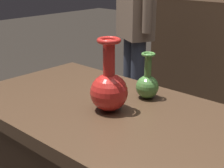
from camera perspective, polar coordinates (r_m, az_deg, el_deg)
The scene contains 3 objects.
vase_centerpiece at distance 1.20m, azimuth -0.50°, elevation -0.64°, with size 0.14×0.14×0.26m.
vase_tall_behind at distance 1.33m, azimuth 5.93°, elevation -0.01°, with size 0.09×0.09×0.18m.
visitor_near_left at distance 2.59m, azimuth 3.89°, elevation 10.82°, with size 0.43×0.31×1.56m.
Camera 1 is at (0.76, -0.84, 1.30)m, focal length 54.66 mm.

